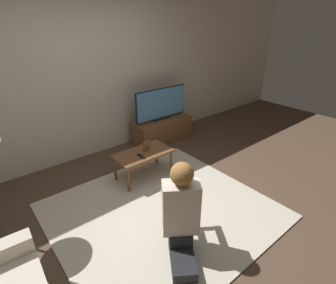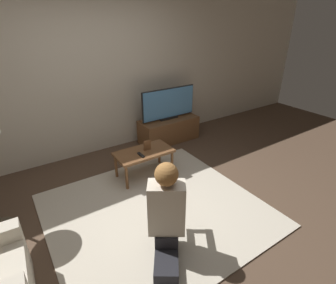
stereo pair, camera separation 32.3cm
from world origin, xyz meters
The scene contains 9 objects.
ground_plane centered at (0.00, 0.00, 0.00)m, with size 10.00×10.00×0.00m, color brown.
wall_back centered at (0.00, 1.93, 1.30)m, with size 10.00×0.06×2.60m.
rug centered at (0.00, 0.00, 0.01)m, with size 2.41×2.25×0.02m.
tv_stand centered at (1.23, 1.57, 0.21)m, with size 1.09×0.46×0.43m.
tv centered at (1.23, 1.57, 0.71)m, with size 1.06×0.08×0.56m.
coffee_table centered at (0.26, 0.75, 0.35)m, with size 0.81×0.43×0.40m.
person_kneeling centered at (-0.22, -0.57, 0.52)m, with size 0.65×0.80×0.99m.
picture_frame centered at (0.32, 0.76, 0.48)m, with size 0.11×0.01×0.15m.
remote centered at (0.17, 0.67, 0.41)m, with size 0.04×0.15×0.02m.
Camera 2 is at (-1.25, -2.15, 2.13)m, focal length 28.00 mm.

